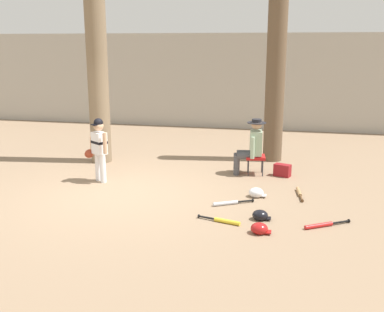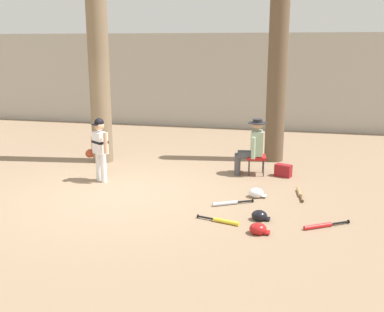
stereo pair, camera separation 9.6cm
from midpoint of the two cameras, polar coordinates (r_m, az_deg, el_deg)
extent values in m
plane|color=#897056|center=(8.71, -8.49, -4.69)|extent=(60.00, 60.00, 0.00)
cube|color=#ADA89E|center=(15.43, 1.48, 9.34)|extent=(18.00, 0.36, 3.06)
cylinder|color=#7F6B51|center=(10.85, -11.41, 14.35)|extent=(0.47, 0.47, 5.78)
cone|color=#7F6B51|center=(11.19, -10.71, -0.60)|extent=(0.65, 0.65, 0.28)
cylinder|color=brown|center=(10.94, 10.82, 10.87)|extent=(0.45, 0.45, 4.45)
cone|color=brown|center=(11.26, 10.31, -0.49)|extent=(0.64, 0.64, 0.27)
cylinder|color=white|center=(9.43, -10.64, -1.50)|extent=(0.12, 0.12, 0.58)
cylinder|color=white|center=(9.58, -11.21, -1.29)|extent=(0.12, 0.12, 0.58)
cube|color=white|center=(9.38, -11.07, 1.61)|extent=(0.36, 0.33, 0.44)
cube|color=black|center=(9.38, -11.08, 1.74)|extent=(0.37, 0.35, 0.05)
sphere|color=tan|center=(9.32, -11.17, 3.72)|extent=(0.20, 0.20, 0.20)
sphere|color=black|center=(9.31, -11.19, 4.08)|extent=(0.19, 0.19, 0.19)
cube|color=black|center=(9.26, -11.66, 3.86)|extent=(0.17, 0.16, 0.02)
cylinder|color=tan|center=(9.16, -10.40, 1.61)|extent=(0.11, 0.11, 0.42)
cylinder|color=tan|center=(9.56, -11.91, 1.30)|extent=(0.11, 0.11, 0.40)
ellipsoid|color=#933823|center=(9.58, -12.24, 0.33)|extent=(0.22, 0.25, 0.18)
cube|color=red|center=(9.88, 8.28, -0.15)|extent=(0.45, 0.45, 0.06)
cylinder|color=#333338|center=(9.78, 7.40, -1.42)|extent=(0.02, 0.02, 0.38)
cylinder|color=#333338|center=(10.07, 7.36, -0.97)|extent=(0.02, 0.02, 0.38)
cylinder|color=#333338|center=(9.80, 9.16, -1.46)|extent=(0.02, 0.02, 0.38)
cylinder|color=#333338|center=(10.08, 9.06, -1.01)|extent=(0.02, 0.02, 0.38)
cylinder|color=#47474C|center=(9.82, 5.94, -1.17)|extent=(0.13, 0.13, 0.43)
cylinder|color=#47474C|center=(10.01, 5.94, -0.87)|extent=(0.13, 0.13, 0.43)
cylinder|color=#47474C|center=(9.77, 7.15, 0.02)|extent=(0.42, 0.20, 0.15)
cylinder|color=#47474C|center=(9.96, 7.12, 0.29)|extent=(0.42, 0.20, 0.15)
cube|color=#99B293|center=(9.81, 8.35, 1.60)|extent=(0.28, 0.39, 0.52)
cylinder|color=#99B293|center=(9.61, 7.91, 0.99)|extent=(0.10, 0.10, 0.46)
cylinder|color=#99B293|center=(10.04, 7.83, 1.55)|extent=(0.10, 0.10, 0.46)
sphere|color=tan|center=(9.74, 8.43, 3.90)|extent=(0.22, 0.22, 0.22)
cylinder|color=#232328|center=(9.73, 8.44, 4.10)|extent=(0.40, 0.40, 0.02)
cylinder|color=#232328|center=(9.73, 8.44, 4.29)|extent=(0.20, 0.20, 0.09)
cube|color=maroon|center=(9.89, 11.54, -1.78)|extent=(0.38, 0.29, 0.26)
cylinder|color=#B7BCC6|center=(8.05, 4.47, -5.89)|extent=(0.42, 0.28, 0.07)
cylinder|color=black|center=(8.19, 6.93, -5.61)|extent=(0.28, 0.18, 0.03)
cylinder|color=black|center=(8.25, 7.89, -5.50)|extent=(0.04, 0.06, 0.06)
cylinder|color=yellow|center=(7.27, 4.65, -8.14)|extent=(0.43, 0.18, 0.07)
cylinder|color=black|center=(7.41, 2.10, -7.66)|extent=(0.28, 0.11, 0.03)
cylinder|color=black|center=(7.47, 1.10, -7.47)|extent=(0.03, 0.06, 0.06)
cylinder|color=red|center=(7.35, 15.73, -8.39)|extent=(0.44, 0.31, 0.07)
cylinder|color=black|center=(7.57, 18.25, -7.89)|extent=(0.29, 0.20, 0.03)
cylinder|color=black|center=(7.67, 19.21, -7.70)|extent=(0.04, 0.06, 0.06)
cylinder|color=tan|center=(8.86, 13.48, -4.39)|extent=(0.11, 0.44, 0.07)
cylinder|color=brown|center=(8.51, 13.75, -5.15)|extent=(0.06, 0.29, 0.03)
cylinder|color=brown|center=(8.38, 13.86, -5.48)|extent=(0.06, 0.02, 0.06)
ellipsoid|color=black|center=(7.46, 8.74, -7.32)|extent=(0.25, 0.23, 0.17)
cube|color=black|center=(7.47, 9.66, -7.67)|extent=(0.10, 0.13, 0.02)
ellipsoid|color=silver|center=(8.51, 8.31, -4.56)|extent=(0.27, 0.25, 0.19)
cube|color=silver|center=(8.52, 9.17, -4.89)|extent=(0.11, 0.14, 0.02)
ellipsoid|color=#A81919|center=(6.94, 8.60, -8.94)|extent=(0.26, 0.24, 0.18)
cube|color=#A81919|center=(6.95, 9.62, -9.32)|extent=(0.11, 0.13, 0.02)
camera|label=1|loc=(0.05, -89.67, 0.08)|focal=42.92mm
camera|label=2|loc=(0.05, 90.33, -0.08)|focal=42.92mm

